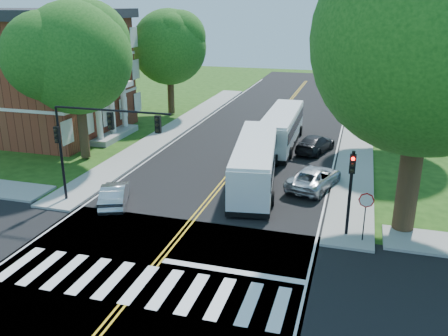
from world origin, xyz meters
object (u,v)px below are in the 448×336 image
at_px(bus_follow, 282,128).
at_px(hatchback, 115,194).
at_px(bus_lead, 255,162).
at_px(signal_nw, 94,134).
at_px(dark_sedan, 315,144).
at_px(signal_ne, 351,182).
at_px(suv, 314,178).

height_order(bus_follow, hatchback, bus_follow).
bearing_deg(bus_lead, signal_nw, 28.45).
bearing_deg(dark_sedan, bus_follow, -4.09).
bearing_deg(signal_ne, suv, 110.02).
bearing_deg(bus_lead, hatchback, 29.95).
xyz_separation_m(hatchback, dark_sedan, (10.17, 13.93, 0.02)).
bearing_deg(dark_sedan, signal_ne, 119.01).
bearing_deg(suv, bus_follow, -51.33).
distance_m(signal_nw, dark_sedan, 18.34).
bearing_deg(signal_nw, bus_lead, 36.98).
height_order(bus_lead, suv, bus_lead).
relative_size(signal_nw, dark_sedan, 1.53).
height_order(signal_nw, signal_ne, signal_nw).
relative_size(signal_ne, hatchback, 1.10).
height_order(signal_nw, dark_sedan, signal_nw).
distance_m(hatchback, suv, 12.50).
height_order(bus_lead, dark_sedan, bus_lead).
xyz_separation_m(signal_nw, dark_sedan, (10.97, 14.23, -3.69)).
xyz_separation_m(signal_ne, hatchback, (-13.25, 0.29, -2.29)).
distance_m(bus_lead, suv, 3.92).
bearing_deg(suv, hatchback, 45.30).
distance_m(bus_lead, bus_follow, 9.36).
height_order(signal_ne, dark_sedan, signal_ne).
relative_size(bus_follow, hatchback, 2.77).
xyz_separation_m(signal_nw, hatchback, (0.80, 0.30, -3.71)).
distance_m(suv, dark_sedan, 7.92).
bearing_deg(bus_lead, suv, 177.04).
xyz_separation_m(signal_nw, bus_lead, (7.94, 5.98, -2.82)).
bearing_deg(bus_follow, dark_sedan, 157.84).
bearing_deg(hatchback, dark_sedan, -147.95).
distance_m(signal_nw, suv, 13.85).
relative_size(suv, dark_sedan, 1.06).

